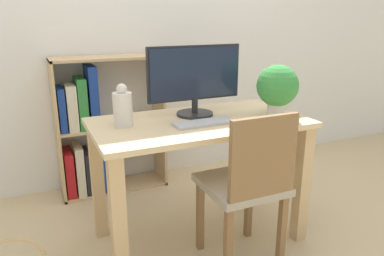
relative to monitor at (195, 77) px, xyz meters
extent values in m
plane|color=#CCB284|center=(-0.02, -0.11, -0.97)|extent=(10.00, 10.00, 0.00)
cube|color=silver|center=(-0.02, 0.95, 0.33)|extent=(8.00, 0.05, 2.60)
cube|color=#D8BC8C|center=(-0.02, -0.11, -0.24)|extent=(1.20, 0.64, 0.03)
cube|color=tan|center=(-0.56, -0.38, -0.61)|extent=(0.07, 0.07, 0.71)
cube|color=tan|center=(0.52, -0.38, -0.61)|extent=(0.07, 0.07, 0.71)
cube|color=tan|center=(-0.56, 0.16, -0.61)|extent=(0.07, 0.07, 0.71)
cube|color=tan|center=(0.52, 0.16, -0.61)|extent=(0.07, 0.07, 0.71)
cylinder|color=#232326|center=(0.00, 0.00, -0.22)|extent=(0.21, 0.21, 0.02)
cylinder|color=#232326|center=(0.00, 0.00, -0.16)|extent=(0.04, 0.04, 0.09)
cube|color=#232326|center=(0.00, 0.00, 0.02)|extent=(0.57, 0.02, 0.31)
cube|color=#192338|center=(0.00, 0.00, 0.02)|extent=(0.54, 0.03, 0.29)
cube|color=#B2B2B7|center=(-0.03, -0.20, -0.22)|extent=(0.33, 0.12, 0.02)
cylinder|color=silver|center=(-0.44, -0.05, -0.14)|extent=(0.10, 0.10, 0.18)
sphere|color=silver|center=(-0.44, -0.05, -0.03)|extent=(0.06, 0.06, 0.06)
cylinder|color=silver|center=(0.41, -0.23, -0.18)|extent=(0.10, 0.10, 0.09)
sphere|color=#388C3D|center=(0.41, -0.23, -0.04)|extent=(0.24, 0.24, 0.24)
cube|color=#9E937F|center=(0.09, -0.39, -0.52)|extent=(0.40, 0.40, 0.04)
cube|color=brown|center=(0.09, -0.57, -0.30)|extent=(0.36, 0.03, 0.40)
cube|color=brown|center=(-0.07, -0.55, -0.75)|extent=(0.04, 0.04, 0.43)
cube|color=brown|center=(0.26, -0.55, -0.75)|extent=(0.04, 0.04, 0.43)
cube|color=brown|center=(-0.07, -0.23, -0.75)|extent=(0.04, 0.04, 0.43)
cube|color=brown|center=(0.26, -0.23, -0.75)|extent=(0.04, 0.04, 0.43)
cube|color=tan|center=(-0.72, 0.78, -0.46)|extent=(0.02, 0.28, 1.02)
cube|color=tan|center=(0.05, 0.78, -0.46)|extent=(0.02, 0.28, 1.02)
cube|color=tan|center=(-0.34, 0.78, -0.96)|extent=(0.79, 0.28, 0.02)
cube|color=tan|center=(-0.34, 0.78, 0.05)|extent=(0.79, 0.28, 0.02)
cube|color=tan|center=(-0.34, 0.78, -0.46)|extent=(0.75, 0.28, 0.02)
cube|color=red|center=(-0.67, 0.78, -0.78)|extent=(0.06, 0.24, 0.34)
cube|color=beige|center=(-0.60, 0.78, -0.77)|extent=(0.06, 0.24, 0.37)
cube|color=black|center=(-0.54, 0.78, -0.79)|extent=(0.04, 0.24, 0.32)
cube|color=navy|center=(-0.48, 0.78, -0.79)|extent=(0.05, 0.24, 0.33)
cube|color=navy|center=(-0.42, 0.78, -0.77)|extent=(0.06, 0.24, 0.35)
cube|color=navy|center=(-0.68, 0.78, -0.29)|extent=(0.05, 0.24, 0.31)
cube|color=beige|center=(-0.61, 0.78, -0.29)|extent=(0.07, 0.24, 0.33)
cube|color=#2D7F38|center=(-0.54, 0.78, -0.27)|extent=(0.06, 0.24, 0.37)
cube|color=navy|center=(-0.46, 0.78, -0.22)|extent=(0.06, 0.24, 0.45)
camera|label=1|loc=(-0.88, -1.93, 0.35)|focal=35.00mm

